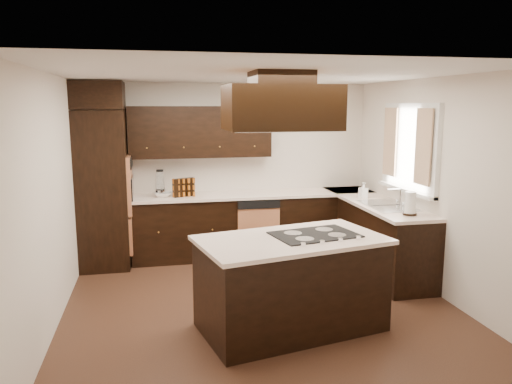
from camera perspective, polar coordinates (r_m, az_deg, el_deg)
floor at (r=5.75m, az=0.25°, el=-12.53°), size 4.20×4.20×0.02m
ceiling at (r=5.33m, az=0.27°, el=13.41°), size 4.20×4.20×0.02m
wall_back at (r=7.45m, az=-3.13°, el=2.69°), size 4.20×0.02×2.50m
wall_front at (r=3.41m, az=7.72°, el=-6.08°), size 4.20×0.02×2.50m
wall_left at (r=5.38m, az=-22.32°, el=-0.85°), size 0.02×4.20×2.50m
wall_right at (r=6.19m, az=19.75°, el=0.63°), size 0.02×4.20×2.50m
oven_column at (r=7.03m, az=-17.06°, el=0.26°), size 0.65×0.75×2.12m
wall_oven_face at (r=6.99m, az=-14.23°, el=0.84°), size 0.05×0.62×0.78m
base_cabinets_back at (r=7.30m, az=-2.43°, el=-3.92°), size 2.93×0.60×0.88m
base_cabinets_right at (r=6.98m, az=13.33°, el=-4.84°), size 0.60×2.40×0.88m
countertop_back at (r=7.19m, az=-2.44°, el=-0.39°), size 2.93×0.63×0.04m
countertop_right at (r=6.87m, az=13.37°, el=-1.14°), size 0.63×2.40×0.04m
upper_cabinets at (r=7.17m, az=-6.37°, el=6.85°), size 2.00×0.34×0.72m
dishwasher_front at (r=7.08m, az=0.31°, el=-4.72°), size 0.60×0.05×0.72m
window_frame at (r=6.59m, az=17.17°, el=4.82°), size 0.06×1.32×1.12m
window_pane at (r=6.60m, az=17.38°, el=4.81°), size 0.00×1.20×1.00m
curtain_left at (r=6.19m, az=18.58°, el=4.91°), size 0.02×0.34×0.90m
curtain_right at (r=6.93m, az=15.08°, el=5.56°), size 0.02×0.34×0.90m
sink_rim at (r=6.56m, az=14.78°, el=-1.50°), size 0.52×0.84×0.01m
island at (r=4.99m, az=4.01°, el=-10.59°), size 1.87×1.27×0.88m
island_top at (r=4.85m, az=4.07°, el=-5.49°), size 1.95×1.35×0.04m
cooktop at (r=4.96m, az=6.74°, el=-4.85°), size 0.91×0.70×0.01m
range_hood at (r=4.80m, az=2.84°, el=9.60°), size 1.05×0.72×0.42m
hood_duct at (r=4.81m, az=2.87°, el=12.88°), size 0.55×0.50×0.13m
blender_base at (r=7.08m, az=-10.86°, el=-0.15°), size 0.15×0.15×0.10m
blender_pitcher at (r=7.05m, az=-10.90°, el=1.29°), size 0.13×0.13×0.26m
spice_rack at (r=7.04m, az=-8.28°, el=0.52°), size 0.32×0.19×0.26m
mixing_bowl at (r=7.09m, az=-10.59°, el=-0.28°), size 0.26×0.26×0.06m
soap_bottle at (r=7.01m, az=12.17°, el=0.19°), size 0.11×0.12×0.21m
paper_towel at (r=6.06m, az=17.21°, el=-1.27°), size 0.17×0.17×0.27m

